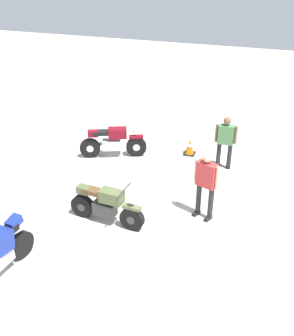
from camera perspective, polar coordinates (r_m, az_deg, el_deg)
ground_plane at (r=9.38m, az=1.22°, el=-12.18°), size 40.00×40.00×0.00m
motorcycle_olive_vintage at (r=10.16m, az=-5.59°, el=-5.12°), size 0.70×1.96×1.07m
motorcycle_maroon_cruiser at (r=13.13m, az=-4.69°, el=3.59°), size 0.93×2.00×1.09m
person_in_red_shirt at (r=10.12m, az=8.04°, el=-1.71°), size 0.46×0.66×1.79m
person_in_green_shirt at (r=12.48m, az=10.62°, el=3.78°), size 0.31×0.64×1.63m
traffic_cone at (r=13.42m, az=5.83°, el=2.91°), size 0.36×0.36×0.53m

